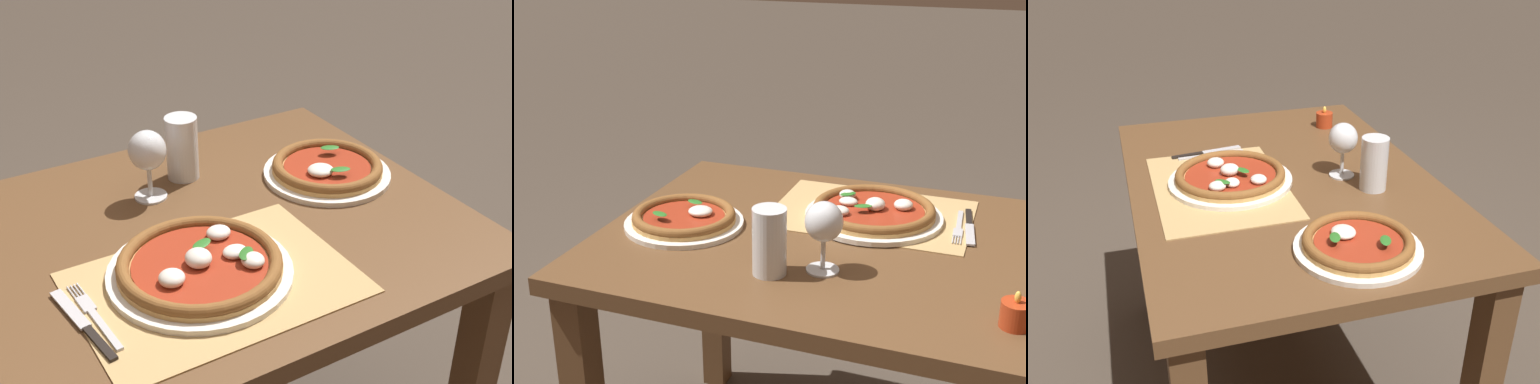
% 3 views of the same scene
% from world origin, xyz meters
% --- Properties ---
extents(dining_table, '(1.15, 0.82, 0.74)m').
position_xyz_m(dining_table, '(0.00, 0.00, 0.62)').
color(dining_table, brown).
rests_on(dining_table, ground).
extents(paper_placemat, '(0.49, 0.35, 0.00)m').
position_xyz_m(paper_placemat, '(-0.01, -0.17, 0.74)').
color(paper_placemat, tan).
rests_on(paper_placemat, dining_table).
extents(pizza_near, '(0.34, 0.34, 0.05)m').
position_xyz_m(pizza_near, '(-0.02, -0.14, 0.76)').
color(pizza_near, silver).
rests_on(pizza_near, paper_placemat).
extents(pizza_far, '(0.29, 0.29, 0.04)m').
position_xyz_m(pizza_far, '(0.40, 0.05, 0.76)').
color(pizza_far, silver).
rests_on(pizza_far, dining_table).
extents(wine_glass, '(0.08, 0.08, 0.16)m').
position_xyz_m(wine_glass, '(0.02, 0.17, 0.85)').
color(wine_glass, silver).
rests_on(wine_glass, dining_table).
extents(pint_glass, '(0.07, 0.07, 0.15)m').
position_xyz_m(pint_glass, '(0.12, 0.22, 0.81)').
color(pint_glass, silver).
rests_on(pint_glass, dining_table).
extents(fork, '(0.03, 0.20, 0.00)m').
position_xyz_m(fork, '(-0.22, -0.16, 0.75)').
color(fork, '#B7B7BC').
rests_on(fork, paper_placemat).
extents(knife, '(0.04, 0.22, 0.01)m').
position_xyz_m(knife, '(-0.25, -0.17, 0.75)').
color(knife, black).
rests_on(knife, paper_placemat).
extents(votive_candle, '(0.06, 0.06, 0.07)m').
position_xyz_m(votive_candle, '(-0.37, 0.26, 0.76)').
color(votive_candle, '#B23819').
rests_on(votive_candle, dining_table).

